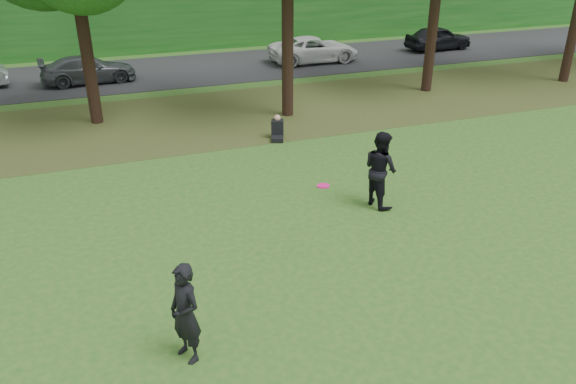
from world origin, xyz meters
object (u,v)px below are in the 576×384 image
object	(u,v)px
player_left	(185,314)
frisbee	(323,186)
player_right	(380,169)
seated_person	(277,130)

from	to	relation	value
player_left	frisbee	size ratio (longest dim) A/B	5.02
player_right	seated_person	size ratio (longest dim) A/B	2.44
player_left	player_right	world-z (taller)	player_right
seated_person	player_right	bearing A→B (deg)	-61.38
player_left	frisbee	distance (m)	4.08
frisbee	player_left	bearing A→B (deg)	-147.73
player_left	frisbee	bearing A→B (deg)	96.35
frisbee	seated_person	distance (m)	7.89
player_right	frisbee	world-z (taller)	player_right
player_left	player_right	bearing A→B (deg)	98.88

